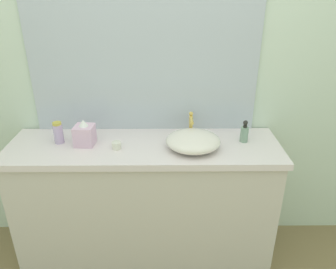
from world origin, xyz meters
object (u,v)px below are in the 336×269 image
tissue_box (85,134)px  lotion_bottle (58,133)px  soap_dispenser (244,133)px  sink_basin (193,141)px  candle_jar (117,145)px

tissue_box → lotion_bottle: bearing=171.3°
soap_dispenser → tissue_box: 1.00m
sink_basin → soap_dispenser: soap_dispenser is taller
sink_basin → lotion_bottle: bearing=174.4°
soap_dispenser → lotion_bottle: 1.17m
lotion_bottle → tissue_box: tissue_box is taller
sink_basin → tissue_box: 0.67m
sink_basin → soap_dispenser: bearing=15.1°
soap_dispenser → sink_basin: bearing=-164.9°
soap_dispenser → lotion_bottle: bearing=-179.6°
candle_jar → lotion_bottle: bearing=167.2°
soap_dispenser → lotion_bottle: size_ratio=1.04×
sink_basin → soap_dispenser: (0.33, 0.09, 0.01)m
lotion_bottle → tissue_box: size_ratio=0.84×
lotion_bottle → soap_dispenser: bearing=0.4°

